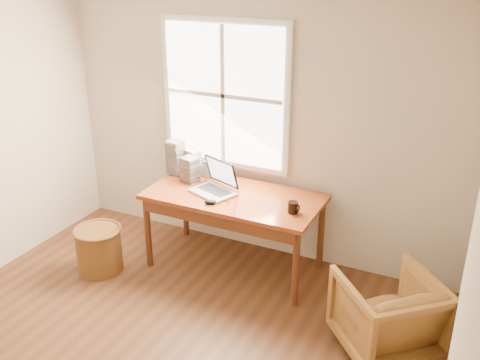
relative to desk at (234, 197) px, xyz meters
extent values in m
cube|color=beige|center=(0.00, 0.46, 0.57)|extent=(4.00, 0.02, 2.60)
cube|color=beige|center=(2.01, -1.80, 0.57)|extent=(0.02, 4.50, 2.60)
cube|color=silver|center=(-0.30, 0.42, 0.82)|extent=(1.32, 0.05, 1.42)
cube|color=white|center=(-0.30, 0.39, 0.82)|extent=(1.20, 0.02, 1.30)
cube|color=silver|center=(-0.30, 0.38, 0.82)|extent=(0.04, 0.02, 1.30)
cube|color=silver|center=(-0.30, 0.38, 0.82)|extent=(1.20, 0.02, 0.04)
cube|color=brown|center=(0.00, 0.00, 0.00)|extent=(1.60, 0.80, 0.04)
imported|color=brown|center=(1.55, -0.57, -0.41)|extent=(0.96, 0.97, 0.63)
cylinder|color=brown|center=(-1.11, -0.61, -0.52)|extent=(0.51, 0.51, 0.42)
ellipsoid|color=black|center=(-0.10, -0.26, 0.04)|extent=(0.13, 0.11, 0.04)
cylinder|color=black|center=(0.61, -0.11, 0.07)|extent=(0.11, 0.11, 0.10)
cube|color=silver|center=(-0.58, 0.28, 0.15)|extent=(0.16, 0.15, 0.25)
cube|color=#2A2B2F|center=(-0.52, 0.10, 0.14)|extent=(0.18, 0.17, 0.24)
cube|color=gray|center=(-0.75, 0.22, 0.19)|extent=(0.18, 0.16, 0.34)
cube|color=silver|center=(-0.40, 0.30, 0.10)|extent=(0.15, 0.14, 0.16)
camera|label=1|loc=(1.98, -3.97, 2.03)|focal=40.00mm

